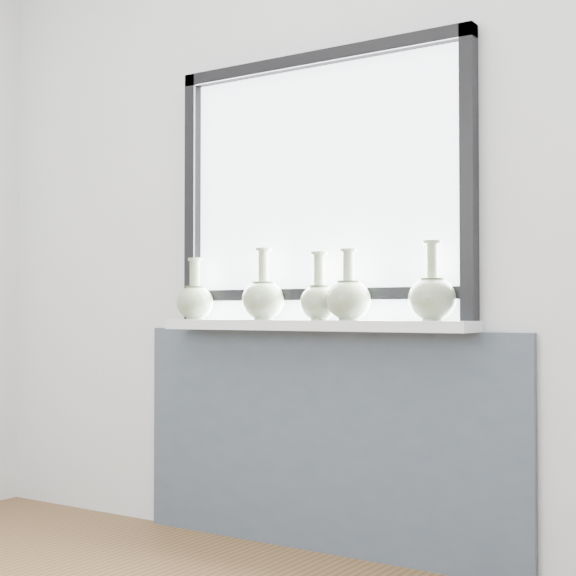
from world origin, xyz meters
The scene contains 9 objects.
back_wall centered at (0.00, 1.81, 1.30)m, with size 3.60×0.02×2.60m, color silver.
apron_panel centered at (0.00, 1.78, 0.43)m, with size 1.70×0.03×0.86m, color #454F5D.
windowsill centered at (0.00, 1.71, 0.88)m, with size 1.32×0.18×0.04m, color white.
window centered at (0.00, 1.77, 1.44)m, with size 1.30×0.06×1.05m.
vase_a centered at (-0.56, 1.69, 0.98)m, with size 0.15×0.15×0.26m.
vase_b centered at (-0.22, 1.71, 0.99)m, with size 0.17×0.17×0.29m.
vase_c centered at (0.03, 1.71, 0.98)m, with size 0.15×0.15×0.26m.
vase_d centered at (0.18, 1.69, 0.99)m, with size 0.17×0.17×0.27m.
vase_e centered at (0.50, 1.72, 0.99)m, with size 0.17×0.17×0.29m.
Camera 1 is at (1.79, -1.17, 0.94)m, focal length 55.00 mm.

